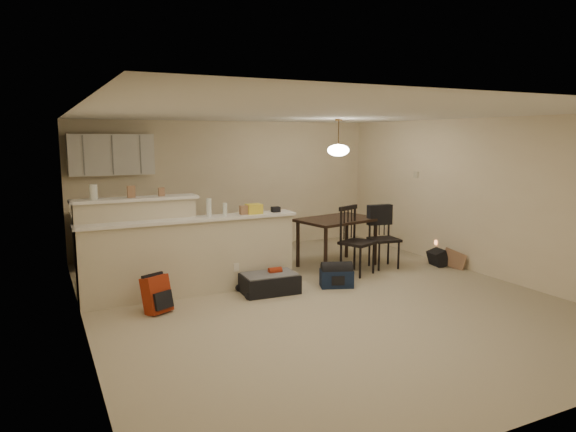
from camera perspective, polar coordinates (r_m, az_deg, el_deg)
room at (r=6.94m, az=3.30°, el=0.89°), size 7.00×7.02×2.50m
breakfast_bar at (r=7.33m, az=-12.74°, el=-3.99°), size 3.08×0.58×1.39m
upper_cabinets at (r=9.38m, az=-19.05°, el=6.47°), size 1.40×0.34×0.70m
kitchen_counter at (r=9.44m, az=-17.31°, el=-2.31°), size 1.80×0.60×0.90m
thermostat at (r=9.89m, az=14.03°, el=4.47°), size 0.02×0.12×0.12m
jar at (r=7.17m, az=-20.81°, el=2.51°), size 0.10×0.10×0.20m
cereal_box at (r=7.23m, az=-17.03°, el=2.59°), size 0.10×0.07×0.16m
small_box at (r=7.30m, az=-13.89°, el=2.63°), size 0.08×0.06×0.12m
bottle_a at (r=7.27m, az=-8.79°, el=0.93°), size 0.07×0.07×0.26m
bottle_b at (r=7.35m, az=-7.02°, el=0.74°), size 0.06×0.06×0.18m
bag_lump at (r=7.51m, az=-3.81°, el=0.80°), size 0.22×0.18×0.14m
pouch at (r=7.66m, az=-1.38°, el=0.74°), size 0.12×0.10×0.08m
extra_item_x at (r=7.50m, az=-4.06°, el=0.66°), size 0.10×0.10×0.11m
extra_item_y at (r=7.46m, az=-4.88°, el=0.68°), size 0.13×0.10×0.13m
dining_table at (r=8.78m, az=5.49°, el=-0.90°), size 1.47×1.13×0.83m
pendant_lamp at (r=8.66m, az=5.61°, el=7.35°), size 0.36×0.36×0.62m
dining_chair_near at (r=8.33m, az=7.74°, el=-2.73°), size 0.62×0.61×1.10m
dining_chair_far at (r=8.81m, az=10.64°, el=-2.38°), size 0.51×0.49×1.03m
suitcase at (r=7.38m, az=-2.06°, el=-7.51°), size 0.81×0.55×0.26m
red_backpack at (r=6.75m, az=-14.39°, el=-8.45°), size 0.37×0.31×0.47m
navy_duffel at (r=7.68m, az=5.41°, el=-6.90°), size 0.54×0.41×0.26m
black_daypack at (r=9.23m, az=16.29°, el=-4.50°), size 0.26×0.34×0.27m
cardboard_sheet at (r=9.11m, az=18.00°, el=-4.64°), size 0.12×0.39×0.30m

